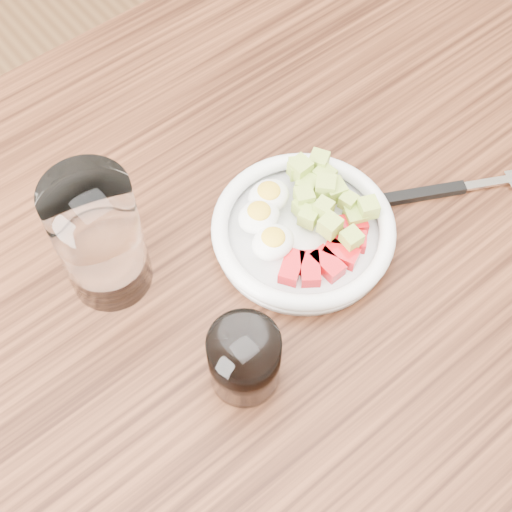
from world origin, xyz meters
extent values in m
plane|color=brown|center=(0.00, 0.00, 0.00)|extent=(4.00, 4.00, 0.00)
cube|color=brown|center=(0.65, 0.35, 0.36)|extent=(0.07, 0.07, 0.73)
cube|color=#5B2E19|center=(0.00, 0.00, 0.75)|extent=(1.50, 0.90, 0.04)
cylinder|color=white|center=(0.06, 0.01, 0.78)|extent=(0.20, 0.20, 0.01)
torus|color=white|center=(0.06, 0.01, 0.79)|extent=(0.21, 0.21, 0.02)
cube|color=red|center=(0.01, -0.02, 0.79)|extent=(0.04, 0.04, 0.02)
cube|color=red|center=(0.03, -0.03, 0.79)|extent=(0.04, 0.04, 0.02)
cube|color=red|center=(0.05, -0.04, 0.79)|extent=(0.02, 0.04, 0.02)
cube|color=red|center=(0.07, -0.04, 0.79)|extent=(0.03, 0.04, 0.02)
cube|color=red|center=(0.09, -0.03, 0.79)|extent=(0.04, 0.04, 0.02)
cube|color=red|center=(0.10, -0.02, 0.79)|extent=(0.04, 0.04, 0.02)
ellipsoid|color=white|center=(0.02, 0.05, 0.80)|extent=(0.05, 0.04, 0.03)
ellipsoid|color=yellow|center=(0.02, 0.05, 0.81)|extent=(0.03, 0.03, 0.01)
ellipsoid|color=white|center=(0.05, 0.06, 0.80)|extent=(0.05, 0.04, 0.03)
ellipsoid|color=yellow|center=(0.05, 0.06, 0.81)|extent=(0.03, 0.03, 0.01)
ellipsoid|color=white|center=(0.01, 0.01, 0.80)|extent=(0.05, 0.04, 0.03)
ellipsoid|color=yellow|center=(0.01, 0.01, 0.81)|extent=(0.03, 0.03, 0.01)
cube|color=#B3C54B|center=(0.07, 0.01, 0.80)|extent=(0.03, 0.03, 0.02)
cube|color=#B3C54B|center=(0.11, 0.02, 0.81)|extent=(0.03, 0.03, 0.02)
cube|color=#B3C54B|center=(0.07, -0.02, 0.81)|extent=(0.02, 0.02, 0.02)
cube|color=#B3C54B|center=(0.10, 0.07, 0.81)|extent=(0.03, 0.03, 0.02)
cube|color=#B3C54B|center=(0.10, 0.03, 0.81)|extent=(0.03, 0.03, 0.02)
cube|color=#B3C54B|center=(0.11, 0.00, 0.81)|extent=(0.02, 0.02, 0.02)
cube|color=#B3C54B|center=(0.08, 0.03, 0.81)|extent=(0.03, 0.03, 0.02)
cube|color=#B3C54B|center=(0.08, 0.01, 0.81)|extent=(0.02, 0.02, 0.02)
cube|color=#B3C54B|center=(0.08, -0.01, 0.79)|extent=(0.02, 0.02, 0.02)
cube|color=#B3C54B|center=(0.11, -0.02, 0.79)|extent=(0.03, 0.03, 0.02)
cube|color=#B3C54B|center=(0.12, 0.06, 0.81)|extent=(0.03, 0.03, 0.02)
cube|color=#B3C54B|center=(0.12, 0.04, 0.80)|extent=(0.02, 0.02, 0.02)
cube|color=#B3C54B|center=(0.10, 0.04, 0.80)|extent=(0.03, 0.03, 0.02)
cube|color=#B3C54B|center=(0.07, 0.03, 0.80)|extent=(0.02, 0.02, 0.02)
cube|color=#B3C54B|center=(0.08, -0.04, 0.80)|extent=(0.02, 0.02, 0.02)
cube|color=#B3C54B|center=(0.10, 0.06, 0.81)|extent=(0.02, 0.02, 0.02)
cube|color=#B3C54B|center=(0.12, -0.02, 0.81)|extent=(0.03, 0.03, 0.02)
cube|color=#B3C54B|center=(0.09, 0.05, 0.80)|extent=(0.03, 0.03, 0.02)
cube|color=black|center=(0.21, -0.04, 0.77)|extent=(0.10, 0.06, 0.01)
cube|color=silver|center=(0.28, -0.07, 0.77)|extent=(0.06, 0.04, 0.00)
cylinder|color=white|center=(-0.14, 0.10, 0.85)|extent=(0.09, 0.09, 0.16)
cylinder|color=white|center=(-0.10, -0.08, 0.81)|extent=(0.07, 0.07, 0.08)
cylinder|color=black|center=(-0.10, -0.08, 0.81)|extent=(0.06, 0.06, 0.07)
camera|label=1|loc=(-0.25, -0.29, 1.46)|focal=50.00mm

